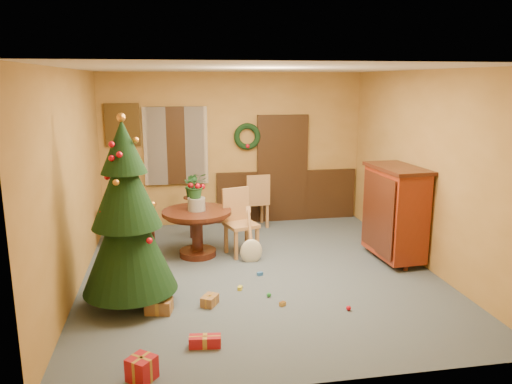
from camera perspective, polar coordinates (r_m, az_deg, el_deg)
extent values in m
plane|color=#3A4855|center=(7.36, 0.42, -9.27)|extent=(5.50, 5.50, 0.00)
plane|color=silver|center=(6.83, 0.47, 13.93)|extent=(5.50, 5.50, 0.00)
plane|color=olive|center=(9.63, -2.55, 4.91)|extent=(5.00, 0.00, 5.00)
plane|color=olive|center=(4.35, 7.09, -4.81)|extent=(5.00, 0.00, 5.00)
plane|color=olive|center=(6.95, -20.27, 1.10)|extent=(0.00, 5.50, 5.50)
plane|color=olive|center=(7.80, 18.84, 2.39)|extent=(0.00, 5.50, 5.50)
cube|color=black|center=(9.95, 3.53, -0.41)|extent=(2.80, 0.06, 1.00)
cube|color=black|center=(9.81, 3.02, 2.68)|extent=(1.00, 0.08, 2.10)
cube|color=white|center=(9.85, 2.98, 2.42)|extent=(0.80, 0.03, 1.90)
cube|color=black|center=(9.49, -9.14, 5.25)|extent=(1.05, 0.08, 1.45)
cube|color=white|center=(9.52, -9.15, 5.27)|extent=(0.88, 0.03, 1.25)
cube|color=white|center=(9.44, -11.45, 5.12)|extent=(0.42, 0.02, 1.45)
cube|color=white|center=(9.45, -6.83, 5.29)|extent=(0.42, 0.02, 1.45)
torus|color=black|center=(9.56, -1.01, 6.37)|extent=(0.51, 0.11, 0.51)
cube|color=#4C3819|center=(9.49, -15.02, 7.41)|extent=(0.62, 0.05, 0.78)
cube|color=gray|center=(9.52, -15.01, 7.43)|extent=(0.48, 0.02, 0.62)
cylinder|color=black|center=(7.90, -6.79, -2.30)|extent=(1.09, 1.09, 0.06)
cylinder|color=black|center=(7.91, -6.78, -2.71)|extent=(0.98, 0.98, 0.04)
cylinder|color=black|center=(7.99, -6.72, -4.73)|extent=(0.18, 0.18, 0.60)
cylinder|color=black|center=(8.10, -6.66, -6.90)|extent=(0.59, 0.59, 0.10)
cylinder|color=slate|center=(7.86, -6.81, -1.38)|extent=(0.27, 0.27, 0.20)
imported|color=#1E4C23|center=(7.80, -6.87, 0.77)|extent=(0.36, 0.31, 0.40)
cube|color=#9C633E|center=(7.97, -1.68, -3.78)|extent=(0.58, 0.58, 0.05)
cube|color=#9C633E|center=(8.07, -2.34, -1.40)|extent=(0.45, 0.18, 0.55)
cube|color=#9C633E|center=(8.28, -1.07, -5.00)|extent=(0.06, 0.06, 0.47)
cube|color=#9C633E|center=(8.13, -3.43, -5.36)|extent=(0.06, 0.06, 0.47)
cube|color=#9C633E|center=(7.97, 0.13, -5.72)|extent=(0.06, 0.06, 0.47)
cube|color=#9C633E|center=(7.81, -2.30, -6.11)|extent=(0.06, 0.06, 0.47)
cube|color=#9C633E|center=(9.53, -0.07, -1.11)|extent=(0.49, 0.49, 0.05)
cube|color=#9C633E|center=(9.27, 0.27, 0.33)|extent=(0.45, 0.09, 0.53)
cube|color=#9C633E|center=(9.38, -0.84, -2.92)|extent=(0.05, 0.05, 0.46)
cube|color=#9C633E|center=(9.47, 1.28, -2.76)|extent=(0.05, 0.05, 0.46)
cube|color=#9C633E|center=(9.71, -1.39, -2.37)|extent=(0.05, 0.05, 0.46)
cube|color=#9C633E|center=(9.81, 0.65, -2.22)|extent=(0.05, 0.05, 0.46)
cylinder|color=black|center=(8.91, -7.29, -2.97)|extent=(0.09, 0.09, 0.73)
cylinder|color=black|center=(8.82, -7.36, -0.64)|extent=(0.29, 0.29, 0.03)
imported|color=#19471E|center=(8.77, -7.40, 0.74)|extent=(0.27, 0.25, 0.41)
cylinder|color=#382111|center=(6.54, -14.03, -11.38)|extent=(0.15, 0.15, 0.25)
cone|color=black|center=(6.27, -14.41, -4.97)|extent=(1.15, 1.15, 1.36)
cone|color=black|center=(6.12, -14.73, 0.67)|extent=(0.84, 0.84, 1.00)
cone|color=black|center=(6.04, -14.98, 5.05)|extent=(0.55, 0.55, 0.63)
sphere|color=orange|center=(6.01, -15.16, 8.23)|extent=(0.10, 0.10, 0.10)
cube|color=black|center=(8.61, -14.30, -1.54)|extent=(0.89, 0.62, 0.05)
cube|color=black|center=(8.64, -14.26, -2.33)|extent=(0.83, 0.57, 0.17)
cube|color=black|center=(8.74, -16.42, -3.92)|extent=(0.13, 0.29, 0.67)
cube|color=black|center=(8.68, -11.92, -3.77)|extent=(0.13, 0.29, 0.67)
cube|color=#561D09|center=(7.95, 15.59, -2.28)|extent=(0.61, 1.12, 1.35)
cube|color=black|center=(7.81, 15.89, 2.63)|extent=(0.68, 1.19, 0.05)
cylinder|color=black|center=(7.78, 16.73, -8.21)|extent=(0.08, 0.08, 0.10)
cylinder|color=black|center=(8.55, 14.00, -6.13)|extent=(0.08, 0.08, 0.10)
cube|color=brown|center=(6.29, -11.02, -12.67)|extent=(0.35, 0.29, 0.16)
cube|color=#B88731|center=(6.29, -11.02, -12.67)|extent=(0.31, 0.10, 0.17)
cube|color=#B88731|center=(6.29, -11.02, -12.67)|extent=(0.09, 0.23, 0.17)
cube|color=#A3151D|center=(5.06, -12.92, -19.06)|extent=(0.32, 0.32, 0.23)
cube|color=#B88731|center=(5.06, -12.92, -19.06)|extent=(0.20, 0.17, 0.23)
cube|color=#B88731|center=(5.06, -12.92, -19.06)|extent=(0.17, 0.20, 0.23)
cube|color=brown|center=(6.40, -5.31, -12.23)|extent=(0.25, 0.28, 0.12)
cube|color=#B88731|center=(6.40, -5.31, -12.23)|extent=(0.14, 0.21, 0.13)
cube|color=#B88731|center=(6.40, -5.31, -12.23)|extent=(0.16, 0.11, 0.13)
cube|color=#A3151D|center=(5.51, -5.85, -16.61)|extent=(0.35, 0.17, 0.12)
cube|color=#B88731|center=(5.51, -5.85, -16.61)|extent=(0.34, 0.06, 0.12)
cube|color=#B88731|center=(5.51, -5.85, -16.61)|extent=(0.06, 0.14, 0.12)
cube|color=#2862B1|center=(7.27, 0.44, -9.34)|extent=(0.09, 0.07, 0.05)
sphere|color=#268B33|center=(6.60, 1.48, -11.67)|extent=(0.06, 0.06, 0.06)
cube|color=yellow|center=(6.81, -1.84, -10.93)|extent=(0.08, 0.09, 0.05)
sphere|color=red|center=(6.35, 10.53, -12.92)|extent=(0.06, 0.06, 0.06)
cube|color=orange|center=(6.37, 3.05, -12.65)|extent=(0.09, 0.09, 0.05)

